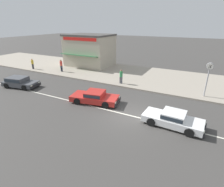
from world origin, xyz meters
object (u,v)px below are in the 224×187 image
at_px(pedestrian_mid_kerb, 32,63).
at_px(shopfront_corner_warung, 90,50).
at_px(sedan_white_4, 173,119).
at_px(street_clock, 209,72).
at_px(pedestrian_near_clock, 61,65).
at_px(sedan_red_0, 95,97).
at_px(hatchback_dark_grey_1, 19,82).
at_px(pedestrian_by_shop, 121,76).

height_order(pedestrian_mid_kerb, shopfront_corner_warung, shopfront_corner_warung).
height_order(sedan_white_4, street_clock, street_clock).
height_order(pedestrian_near_clock, pedestrian_mid_kerb, pedestrian_near_clock).
xyz_separation_m(sedan_white_4, pedestrian_near_clock, (-16.57, 7.10, 0.61)).
height_order(street_clock, pedestrian_mid_kerb, street_clock).
bearing_deg(sedan_white_4, sedan_red_0, 173.68).
xyz_separation_m(pedestrian_mid_kerb, shopfront_corner_warung, (6.22, 6.16, 1.54)).
xyz_separation_m(sedan_red_0, sedan_white_4, (6.87, -0.76, -0.00)).
bearing_deg(shopfront_corner_warung, pedestrian_near_clock, -104.69).
relative_size(sedan_red_0, pedestrian_near_clock, 2.69).
distance_m(sedan_red_0, street_clock, 10.59).
xyz_separation_m(sedan_red_0, hatchback_dark_grey_1, (-9.69, -0.40, 0.06)).
distance_m(sedan_red_0, shopfront_corner_warung, 14.44).
bearing_deg(sedan_red_0, shopfront_corner_warung, 125.60).
distance_m(sedan_red_0, pedestrian_mid_kerb, 15.54).
bearing_deg(sedan_red_0, sedan_white_4, -6.32).
relative_size(pedestrian_mid_kerb, pedestrian_by_shop, 0.95).
distance_m(pedestrian_mid_kerb, shopfront_corner_warung, 8.89).
xyz_separation_m(street_clock, pedestrian_mid_kerb, (-23.22, -0.25, -1.52)).
relative_size(sedan_white_4, pedestrian_by_shop, 2.59).
xyz_separation_m(hatchback_dark_grey_1, pedestrian_by_shop, (9.73, 5.87, 0.50)).
height_order(hatchback_dark_grey_1, pedestrian_by_shop, pedestrian_by_shop).
bearing_deg(sedan_white_4, pedestrian_near_clock, 156.79).
relative_size(hatchback_dark_grey_1, street_clock, 1.27).
bearing_deg(pedestrian_near_clock, sedan_white_4, -23.21).
bearing_deg(pedestrian_by_shop, hatchback_dark_grey_1, -148.88).
height_order(street_clock, pedestrian_near_clock, street_clock).
relative_size(sedan_red_0, pedestrian_mid_kerb, 2.96).
xyz_separation_m(sedan_red_0, pedestrian_near_clock, (-9.70, 6.34, 0.61)).
bearing_deg(shopfront_corner_warung, pedestrian_mid_kerb, -135.30).
distance_m(sedan_white_4, street_clock, 7.02).
bearing_deg(sedan_white_4, shopfront_corner_warung, 140.81).
distance_m(sedan_white_4, shopfront_corner_warung, 19.70).
distance_m(hatchback_dark_grey_1, pedestrian_mid_kerb, 7.62).
relative_size(sedan_white_4, pedestrian_mid_kerb, 2.72).
bearing_deg(sedan_red_0, pedestrian_mid_kerb, 159.42).
relative_size(pedestrian_mid_kerb, shopfront_corner_warung, 0.22).
distance_m(pedestrian_by_shop, shopfront_corner_warung, 10.48).
relative_size(sedan_red_0, pedestrian_by_shop, 2.82).
bearing_deg(sedan_red_0, pedestrian_by_shop, 89.55).
height_order(hatchback_dark_grey_1, pedestrian_near_clock, pedestrian_near_clock).
bearing_deg(sedan_red_0, street_clock, 33.32).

